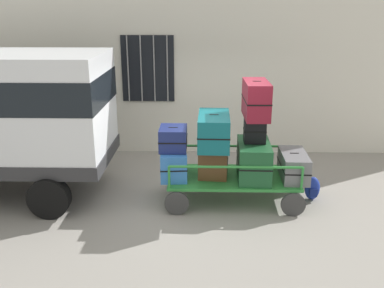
# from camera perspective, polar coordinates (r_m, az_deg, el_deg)

# --- Properties ---
(ground_plane) EXTENTS (40.00, 40.00, 0.00)m
(ground_plane) POSITION_cam_1_polar(r_m,az_deg,el_deg) (8.08, 1.26, -6.85)
(ground_plane) COLOR gray
(building_wall) EXTENTS (12.00, 0.38, 5.00)m
(building_wall) POSITION_cam_1_polar(r_m,az_deg,el_deg) (10.03, 1.37, 12.89)
(building_wall) COLOR silver
(building_wall) RESTS_ON ground
(luggage_cart) EXTENTS (2.37, 1.29, 0.46)m
(luggage_cart) POSITION_cam_1_polar(r_m,az_deg,el_deg) (7.80, 5.43, -4.79)
(luggage_cart) COLOR #2D8438
(luggage_cart) RESTS_ON ground
(cart_railing) EXTENTS (2.25, 1.15, 0.41)m
(cart_railing) POSITION_cam_1_polar(r_m,az_deg,el_deg) (7.65, 5.52, -1.92)
(cart_railing) COLOR #2D8438
(cart_railing) RESTS_ON luggage_cart
(suitcase_left_bottom) EXTENTS (0.53, 0.84, 0.50)m
(suitcase_left_bottom) POSITION_cam_1_polar(r_m,az_deg,el_deg) (7.66, -2.48, -2.54)
(suitcase_left_bottom) COLOR #3372C6
(suitcase_left_bottom) RESTS_ON luggage_cart
(suitcase_left_middle) EXTENTS (0.48, 0.59, 0.41)m
(suitcase_left_middle) POSITION_cam_1_polar(r_m,az_deg,el_deg) (7.53, -2.51, 0.74)
(suitcase_left_middle) COLOR navy
(suitcase_left_middle) RESTS_ON suitcase_left_bottom
(suitcase_midleft_bottom) EXTENTS (0.56, 0.56, 0.56)m
(suitcase_midleft_bottom) POSITION_cam_1_polar(r_m,az_deg,el_deg) (7.64, 2.85, -2.36)
(suitcase_midleft_bottom) COLOR brown
(suitcase_midleft_bottom) RESTS_ON luggage_cart
(suitcase_midleft_middle) EXTENTS (0.58, 1.08, 0.57)m
(suitcase_midleft_middle) POSITION_cam_1_polar(r_m,az_deg,el_deg) (7.51, 2.91, 1.82)
(suitcase_midleft_middle) COLOR #0F5960
(suitcase_midleft_middle) RESTS_ON suitcase_midleft_bottom
(suitcase_center_bottom) EXTENTS (0.60, 1.06, 0.64)m
(suitcase_center_bottom) POSITION_cam_1_polar(r_m,az_deg,el_deg) (7.66, 8.18, -2.13)
(suitcase_center_bottom) COLOR #194C28
(suitcase_center_bottom) RESTS_ON luggage_cart
(suitcase_center_middle) EXTENTS (0.38, 0.29, 0.45)m
(suitcase_center_middle) POSITION_cam_1_polar(r_m,az_deg,el_deg) (7.52, 8.34, 1.85)
(suitcase_center_middle) COLOR black
(suitcase_center_middle) RESTS_ON suitcase_center_bottom
(suitcase_center_top) EXTENTS (0.42, 0.92, 0.63)m
(suitcase_center_top) POSITION_cam_1_polar(r_m,az_deg,el_deg) (7.41, 8.51, 5.88)
(suitcase_center_top) COLOR maroon
(suitcase_center_top) RESTS_ON suitcase_center_middle
(suitcase_midright_bottom) EXTENTS (0.47, 0.94, 0.46)m
(suitcase_midright_bottom) POSITION_cam_1_polar(r_m,az_deg,el_deg) (7.81, 13.33, -2.77)
(suitcase_midright_bottom) COLOR slate
(suitcase_midright_bottom) RESTS_ON luggage_cart
(backpack) EXTENTS (0.27, 0.22, 0.44)m
(backpack) POSITION_cam_1_polar(r_m,az_deg,el_deg) (8.14, 15.70, -5.71)
(backpack) COLOR navy
(backpack) RESTS_ON ground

